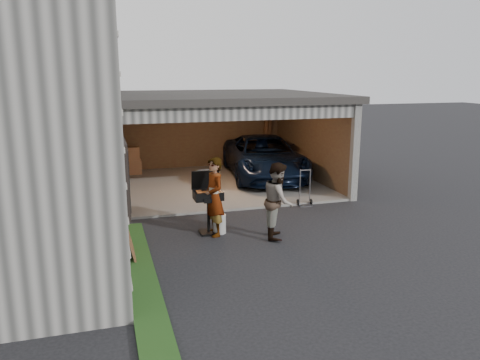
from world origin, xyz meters
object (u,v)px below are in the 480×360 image
object	(u,v)px
propane_tank	(219,224)
hand_truck	(305,199)
man	(278,200)
bbq_grill	(208,197)
plywood_panel	(128,234)
minivan	(264,159)
woman	(214,197)

from	to	relation	value
propane_tank	hand_truck	distance (m)	3.16
man	bbq_grill	bearing A→B (deg)	84.66
plywood_panel	hand_truck	distance (m)	5.38
minivan	bbq_grill	world-z (taller)	bbq_grill
man	propane_tank	world-z (taller)	man
minivan	bbq_grill	distance (m)	5.74
bbq_grill	plywood_panel	distance (m)	2.07
hand_truck	propane_tank	bearing A→B (deg)	-143.07
woman	hand_truck	world-z (taller)	woman
plywood_panel	hand_truck	xyz separation A→B (m)	(4.81, 2.40, -0.29)
propane_tank	plywood_panel	world-z (taller)	plywood_panel
bbq_grill	hand_truck	distance (m)	3.39
woman	plywood_panel	world-z (taller)	woman
minivan	bbq_grill	size ratio (longest dim) A/B	3.57
propane_tank	plywood_panel	bearing A→B (deg)	-156.59
hand_truck	bbq_grill	bearing A→B (deg)	-146.30
plywood_panel	man	bearing A→B (deg)	4.88
man	bbq_grill	xyz separation A→B (m)	(-1.40, 0.69, -0.00)
propane_tank	plywood_panel	size ratio (longest dim) A/B	0.44
bbq_grill	propane_tank	distance (m)	0.66
minivan	hand_truck	xyz separation A→B (m)	(-0.03, -3.43, -0.50)
woman	man	xyz separation A→B (m)	(1.30, -0.52, -0.04)
woman	hand_truck	size ratio (longest dim) A/B	1.76
bbq_grill	minivan	bearing A→B (deg)	57.99
hand_truck	minivan	bearing A→B (deg)	97.73
minivan	plywood_panel	distance (m)	7.58
propane_tank	plywood_panel	xyz separation A→B (m)	(-2.04, -0.88, 0.27)
woman	man	world-z (taller)	woman
man	plywood_panel	size ratio (longest dim) A/B	1.69
man	propane_tank	distance (m)	1.45
woman	propane_tank	size ratio (longest dim) A/B	4.04
hand_truck	man	bearing A→B (deg)	-118.89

